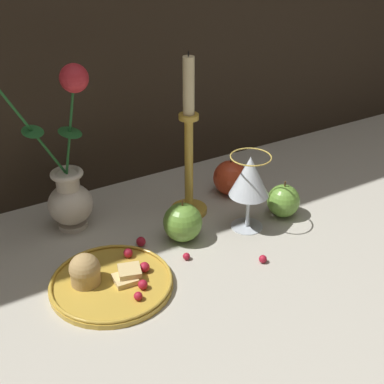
{
  "coord_description": "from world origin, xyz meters",
  "views": [
    {
      "loc": [
        -0.41,
        -0.77,
        0.61
      ],
      "look_at": [
        0.05,
        0.02,
        0.1
      ],
      "focal_mm": 50.0,
      "sensor_mm": 36.0,
      "label": 1
    }
  ],
  "objects_px": {
    "apple_beside_vase": "(183,222)",
    "vase": "(64,174)",
    "apple_at_table_edge": "(230,178)",
    "wine_glass": "(250,179)",
    "candlestick": "(189,154)",
    "plate_with_pastries": "(106,280)",
    "apple_near_glass": "(283,201)"
  },
  "relations": [
    {
      "from": "apple_beside_vase",
      "to": "vase",
      "type": "bearing_deg",
      "value": 138.74
    },
    {
      "from": "apple_at_table_edge",
      "to": "vase",
      "type": "bearing_deg",
      "value": 172.34
    },
    {
      "from": "wine_glass",
      "to": "candlestick",
      "type": "xyz_separation_m",
      "value": [
        -0.07,
        0.11,
        0.03
      ]
    },
    {
      "from": "plate_with_pastries",
      "to": "apple_beside_vase",
      "type": "xyz_separation_m",
      "value": [
        0.19,
        0.06,
        0.02
      ]
    },
    {
      "from": "candlestick",
      "to": "apple_near_glass",
      "type": "relative_size",
      "value": 4.25
    },
    {
      "from": "candlestick",
      "to": "apple_beside_vase",
      "type": "height_order",
      "value": "candlestick"
    },
    {
      "from": "vase",
      "to": "plate_with_pastries",
      "type": "bearing_deg",
      "value": -92.48
    },
    {
      "from": "apple_near_glass",
      "to": "wine_glass",
      "type": "bearing_deg",
      "value": 179.46
    },
    {
      "from": "candlestick",
      "to": "apple_beside_vase",
      "type": "bearing_deg",
      "value": -126.91
    },
    {
      "from": "vase",
      "to": "candlestick",
      "type": "relative_size",
      "value": 1.05
    },
    {
      "from": "wine_glass",
      "to": "apple_at_table_edge",
      "type": "distance_m",
      "value": 0.16
    },
    {
      "from": "wine_glass",
      "to": "apple_beside_vase",
      "type": "bearing_deg",
      "value": 168.09
    },
    {
      "from": "wine_glass",
      "to": "candlestick",
      "type": "bearing_deg",
      "value": 123.08
    },
    {
      "from": "vase",
      "to": "plate_with_pastries",
      "type": "distance_m",
      "value": 0.25
    },
    {
      "from": "vase",
      "to": "wine_glass",
      "type": "distance_m",
      "value": 0.37
    },
    {
      "from": "vase",
      "to": "wine_glass",
      "type": "height_order",
      "value": "vase"
    },
    {
      "from": "candlestick",
      "to": "apple_near_glass",
      "type": "distance_m",
      "value": 0.23
    },
    {
      "from": "vase",
      "to": "apple_at_table_edge",
      "type": "height_order",
      "value": "vase"
    },
    {
      "from": "candlestick",
      "to": "apple_near_glass",
      "type": "xyz_separation_m",
      "value": [
        0.17,
        -0.11,
        -0.11
      ]
    },
    {
      "from": "candlestick",
      "to": "apple_at_table_edge",
      "type": "height_order",
      "value": "candlestick"
    },
    {
      "from": "wine_glass",
      "to": "apple_beside_vase",
      "type": "relative_size",
      "value": 1.8
    },
    {
      "from": "candlestick",
      "to": "apple_at_table_edge",
      "type": "distance_m",
      "value": 0.16
    },
    {
      "from": "apple_beside_vase",
      "to": "apple_at_table_edge",
      "type": "bearing_deg",
      "value": 30.12
    },
    {
      "from": "candlestick",
      "to": "apple_near_glass",
      "type": "height_order",
      "value": "candlestick"
    },
    {
      "from": "plate_with_pastries",
      "to": "candlestick",
      "type": "bearing_deg",
      "value": 29.95
    },
    {
      "from": "apple_at_table_edge",
      "to": "wine_glass",
      "type": "bearing_deg",
      "value": -109.94
    },
    {
      "from": "vase",
      "to": "apple_near_glass",
      "type": "bearing_deg",
      "value": -24.59
    },
    {
      "from": "vase",
      "to": "apple_beside_vase",
      "type": "bearing_deg",
      "value": -41.26
    },
    {
      "from": "wine_glass",
      "to": "apple_at_table_edge",
      "type": "height_order",
      "value": "wine_glass"
    },
    {
      "from": "vase",
      "to": "apple_at_table_edge",
      "type": "xyz_separation_m",
      "value": [
        0.37,
        -0.05,
        -0.08
      ]
    },
    {
      "from": "plate_with_pastries",
      "to": "apple_beside_vase",
      "type": "height_order",
      "value": "apple_beside_vase"
    },
    {
      "from": "apple_near_glass",
      "to": "candlestick",
      "type": "bearing_deg",
      "value": 145.6
    }
  ]
}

